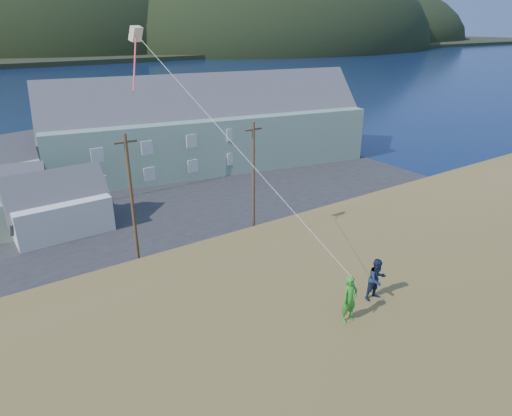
{
  "coord_description": "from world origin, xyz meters",
  "views": [
    {
      "loc": [
        -8.64,
        -28.29,
        16.82
      ],
      "look_at": [
        2.3,
        -12.16,
        8.8
      ],
      "focal_mm": 32.0,
      "sensor_mm": 36.0,
      "label": 1
    }
  ],
  "objects_px": {
    "kite_flyer_green": "(350,299)",
    "shed_white": "(58,204)",
    "kite_flyer_navy": "(377,279)",
    "shed_palegreen_far": "(30,162)",
    "lodge": "(208,125)"
  },
  "relations": [
    {
      "from": "lodge",
      "to": "shed_white",
      "type": "xyz_separation_m",
      "value": [
        -19.95,
        -9.96,
        -2.66
      ]
    },
    {
      "from": "shed_white",
      "to": "kite_flyer_green",
      "type": "relative_size",
      "value": 4.75
    },
    {
      "from": "kite_flyer_green",
      "to": "kite_flyer_navy",
      "type": "relative_size",
      "value": 1.05
    },
    {
      "from": "kite_flyer_green",
      "to": "shed_white",
      "type": "bearing_deg",
      "value": 97.02
    },
    {
      "from": "shed_palegreen_far",
      "to": "kite_flyer_green",
      "type": "bearing_deg",
      "value": -98.81
    },
    {
      "from": "shed_palegreen_far",
      "to": "kite_flyer_navy",
      "type": "height_order",
      "value": "kite_flyer_navy"
    },
    {
      "from": "shed_white",
      "to": "shed_palegreen_far",
      "type": "bearing_deg",
      "value": 88.1
    },
    {
      "from": "lodge",
      "to": "kite_flyer_green",
      "type": "bearing_deg",
      "value": -100.91
    },
    {
      "from": "shed_palegreen_far",
      "to": "kite_flyer_green",
      "type": "distance_m",
      "value": 44.45
    },
    {
      "from": "shed_white",
      "to": "kite_flyer_navy",
      "type": "xyz_separation_m",
      "value": [
        5.65,
        -29.4,
        5.54
      ]
    },
    {
      "from": "shed_palegreen_far",
      "to": "kite_flyer_green",
      "type": "relative_size",
      "value": 6.78
    },
    {
      "from": "shed_white",
      "to": "shed_palegreen_far",
      "type": "distance_m",
      "value": 14.18
    },
    {
      "from": "kite_flyer_green",
      "to": "shed_palegreen_far",
      "type": "bearing_deg",
      "value": 94.4
    },
    {
      "from": "shed_white",
      "to": "kite_flyer_navy",
      "type": "relative_size",
      "value": 4.99
    },
    {
      "from": "kite_flyer_navy",
      "to": "shed_palegreen_far",
      "type": "bearing_deg",
      "value": 101.9
    }
  ]
}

